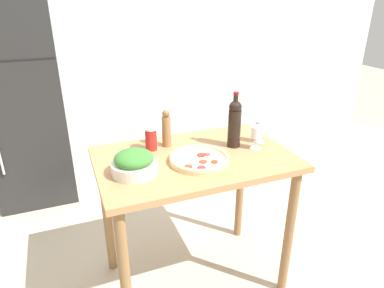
{
  "coord_description": "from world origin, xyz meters",
  "views": [
    {
      "loc": [
        -0.65,
        -1.62,
        1.75
      ],
      "look_at": [
        0.0,
        0.04,
        0.97
      ],
      "focal_mm": 32.0,
      "sensor_mm": 36.0,
      "label": 1
    }
  ],
  "objects_px": {
    "wine_bottle": "(235,122)",
    "wine_glass_far": "(260,128)",
    "refrigerator": "(24,101)",
    "salt_canister": "(151,139)",
    "wine_glass_near": "(257,134)",
    "salad_bowl": "(134,163)",
    "pepper_mill": "(166,129)",
    "homemade_pizza": "(199,159)"
  },
  "relations": [
    {
      "from": "wine_glass_near",
      "to": "homemade_pizza",
      "type": "height_order",
      "value": "wine_glass_near"
    },
    {
      "from": "wine_glass_near",
      "to": "homemade_pizza",
      "type": "bearing_deg",
      "value": -174.07
    },
    {
      "from": "wine_bottle",
      "to": "salt_canister",
      "type": "relative_size",
      "value": 2.43
    },
    {
      "from": "pepper_mill",
      "to": "homemade_pizza",
      "type": "xyz_separation_m",
      "value": [
        0.1,
        -0.27,
        -0.09
      ]
    },
    {
      "from": "refrigerator",
      "to": "salad_bowl",
      "type": "distance_m",
      "value": 1.73
    },
    {
      "from": "wine_glass_near",
      "to": "salad_bowl",
      "type": "xyz_separation_m",
      "value": [
        -0.74,
        -0.04,
        -0.04
      ]
    },
    {
      "from": "salad_bowl",
      "to": "refrigerator",
      "type": "bearing_deg",
      "value": 110.31
    },
    {
      "from": "homemade_pizza",
      "to": "wine_bottle",
      "type": "bearing_deg",
      "value": 23.74
    },
    {
      "from": "homemade_pizza",
      "to": "salt_canister",
      "type": "distance_m",
      "value": 0.33
    },
    {
      "from": "salad_bowl",
      "to": "salt_canister",
      "type": "bearing_deg",
      "value": 58.26
    },
    {
      "from": "pepper_mill",
      "to": "salt_canister",
      "type": "bearing_deg",
      "value": -170.46
    },
    {
      "from": "salad_bowl",
      "to": "salt_canister",
      "type": "xyz_separation_m",
      "value": [
        0.16,
        0.25,
        0.01
      ]
    },
    {
      "from": "refrigerator",
      "to": "wine_glass_far",
      "type": "bearing_deg",
      "value": -46.86
    },
    {
      "from": "wine_glass_far",
      "to": "salt_canister",
      "type": "bearing_deg",
      "value": 168.15
    },
    {
      "from": "wine_glass_near",
      "to": "homemade_pizza",
      "type": "distance_m",
      "value": 0.39
    },
    {
      "from": "wine_glass_near",
      "to": "homemade_pizza",
      "type": "xyz_separation_m",
      "value": [
        -0.38,
        -0.04,
        -0.08
      ]
    },
    {
      "from": "wine_bottle",
      "to": "wine_glass_far",
      "type": "distance_m",
      "value": 0.19
    },
    {
      "from": "wine_bottle",
      "to": "pepper_mill",
      "type": "distance_m",
      "value": 0.4
    },
    {
      "from": "wine_glass_near",
      "to": "salad_bowl",
      "type": "distance_m",
      "value": 0.74
    },
    {
      "from": "salad_bowl",
      "to": "wine_glass_far",
      "type": "bearing_deg",
      "value": 8.23
    },
    {
      "from": "wine_glass_near",
      "to": "pepper_mill",
      "type": "height_order",
      "value": "pepper_mill"
    },
    {
      "from": "wine_glass_near",
      "to": "pepper_mill",
      "type": "distance_m",
      "value": 0.53
    },
    {
      "from": "salad_bowl",
      "to": "salt_canister",
      "type": "height_order",
      "value": "salt_canister"
    },
    {
      "from": "refrigerator",
      "to": "salad_bowl",
      "type": "xyz_separation_m",
      "value": [
        0.6,
        -1.62,
        0.06
      ]
    },
    {
      "from": "wine_glass_far",
      "to": "homemade_pizza",
      "type": "height_order",
      "value": "wine_glass_far"
    },
    {
      "from": "salt_canister",
      "to": "homemade_pizza",
      "type": "bearing_deg",
      "value": -51.54
    },
    {
      "from": "refrigerator",
      "to": "pepper_mill",
      "type": "height_order",
      "value": "refrigerator"
    },
    {
      "from": "refrigerator",
      "to": "wine_glass_near",
      "type": "relative_size",
      "value": 13.03
    },
    {
      "from": "refrigerator",
      "to": "salt_canister",
      "type": "bearing_deg",
      "value": -61.02
    },
    {
      "from": "wine_glass_near",
      "to": "salad_bowl",
      "type": "height_order",
      "value": "wine_glass_near"
    },
    {
      "from": "wine_bottle",
      "to": "homemade_pizza",
      "type": "relative_size",
      "value": 1.01
    },
    {
      "from": "salad_bowl",
      "to": "wine_glass_near",
      "type": "bearing_deg",
      "value": 3.14
    },
    {
      "from": "wine_glass_near",
      "to": "homemade_pizza",
      "type": "relative_size",
      "value": 0.42
    },
    {
      "from": "pepper_mill",
      "to": "salt_canister",
      "type": "relative_size",
      "value": 1.65
    },
    {
      "from": "refrigerator",
      "to": "wine_glass_near",
      "type": "xyz_separation_m",
      "value": [
        1.34,
        -1.58,
        0.1
      ]
    },
    {
      "from": "wine_glass_far",
      "to": "pepper_mill",
      "type": "bearing_deg",
      "value": 164.41
    },
    {
      "from": "wine_bottle",
      "to": "pepper_mill",
      "type": "relative_size",
      "value": 1.47
    },
    {
      "from": "salt_canister",
      "to": "wine_bottle",
      "type": "bearing_deg",
      "value": -15.66
    },
    {
      "from": "wine_glass_near",
      "to": "wine_glass_far",
      "type": "distance_m",
      "value": 0.11
    },
    {
      "from": "salt_canister",
      "to": "pepper_mill",
      "type": "bearing_deg",
      "value": 9.54
    },
    {
      "from": "wine_bottle",
      "to": "salad_bowl",
      "type": "distance_m",
      "value": 0.65
    },
    {
      "from": "wine_bottle",
      "to": "salt_canister",
      "type": "xyz_separation_m",
      "value": [
        -0.47,
        0.13,
        -0.08
      ]
    }
  ]
}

